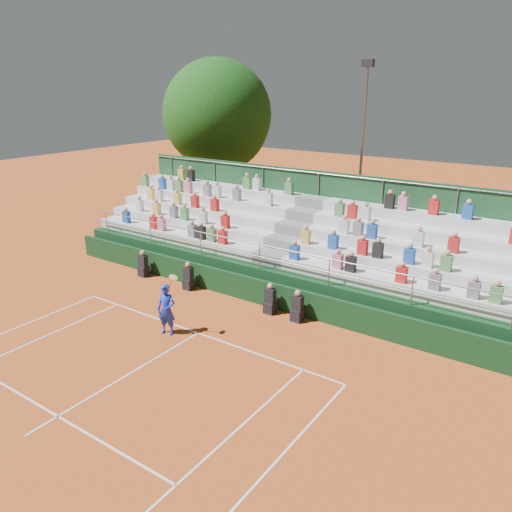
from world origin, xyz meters
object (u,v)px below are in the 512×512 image
Objects in this scene: tennis_player at (167,310)px; floodlight_mast at (362,142)px; tree_east at (217,115)px; tree_west at (219,122)px.

floodlight_mast reaches higher than tennis_player.
floodlight_mast is at bearing -2.02° from tree_east.
tree_east is at bearing 122.20° from tennis_player.
tree_east is at bearing -64.27° from tree_west.
tennis_player is 17.17m from tree_east.
floodlight_mast is at bearing -3.66° from tree_west.
floodlight_mast is (9.80, -0.63, -0.57)m from tree_west.
tree_east is at bearing 177.98° from floodlight_mast.
tree_west is 0.54m from tree_east.
tree_east reaches higher than tree_west.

